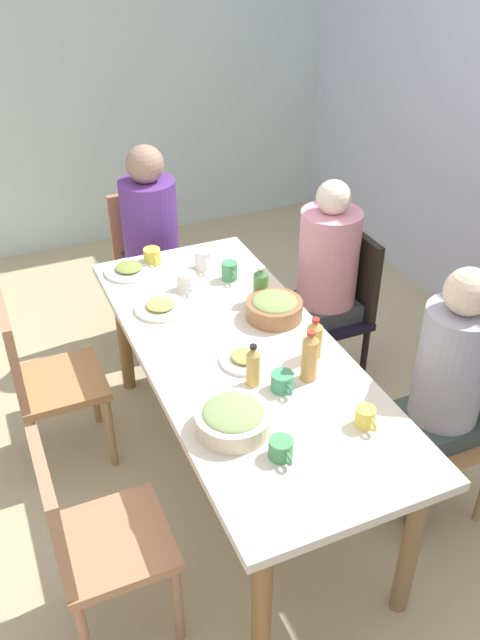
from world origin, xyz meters
name	(u,v)px	position (x,y,z in m)	size (l,w,h in m)	color
ground_plane	(240,476)	(0.00, 0.00, 0.00)	(6.57, 6.57, 0.00)	tan
wall_left	(79,68)	(-2.80, 0.00, 1.30)	(0.12, 3.97, 2.60)	silver
dining_table	(240,367)	(0.00, 0.00, 0.66)	(1.95, 0.80, 0.75)	beige
chair_0	(41,375)	(-0.49, -0.78, 0.51)	(0.40, 0.40, 0.90)	#AB7848
chair_1	(89,536)	(0.49, -0.78, 0.51)	(0.40, 0.40, 0.90)	#B27753
chair_2	(149,259)	(-1.35, 0.00, 0.51)	(0.40, 0.40, 0.90)	#AB8057
person_2	(151,230)	(-1.27, 0.00, 0.74)	(0.31, 0.31, 1.23)	#3F4546
chair_3	(338,302)	(-0.49, 0.78, 0.51)	(0.40, 0.40, 0.90)	black
person_3	(326,271)	(-0.49, 0.69, 0.72)	(0.31, 0.31, 1.21)	#3D3745
chair_4	(455,415)	(0.49, 0.78, 0.51)	(0.40, 0.40, 0.90)	#AA7547
person_4	(447,381)	(0.49, 0.69, 0.73)	(0.30, 0.30, 1.23)	#434047
plate_0	(129,269)	(-0.83, -0.25, 0.77)	(0.25, 0.25, 0.04)	white
plate_1	(245,359)	(0.08, -0.01, 0.77)	(0.21, 0.21, 0.04)	silver
plate_2	(161,307)	(-0.43, -0.21, 0.77)	(0.24, 0.24, 0.04)	silver
bowl_0	(274,307)	(-0.17, 0.24, 0.80)	(0.25, 0.25, 0.10)	#996540
bowl_1	(233,418)	(0.43, -0.21, 0.80)	(0.28, 0.28, 0.09)	beige
cup_0	(152,256)	(-0.87, -0.11, 0.79)	(0.12, 0.09, 0.08)	yellow
cup_1	(187,282)	(-0.55, -0.04, 0.80)	(0.12, 0.09, 0.09)	white
cup_2	(282,382)	(0.30, 0.05, 0.79)	(0.12, 0.09, 0.07)	#409066
cup_3	(230,271)	(-0.56, 0.19, 0.80)	(0.11, 0.08, 0.09)	#46915D
cup_4	(366,417)	(0.60, 0.23, 0.79)	(0.11, 0.07, 0.07)	#E8CD4B
cup_5	(281,449)	(0.62, -0.12, 0.79)	(0.12, 0.09, 0.07)	#479359
cup_6	(204,260)	(-0.72, 0.11, 0.80)	(0.12, 0.09, 0.10)	white
bottle_0	(253,366)	(0.23, -0.04, 0.84)	(0.05, 0.05, 0.19)	tan
bottle_1	(314,339)	(0.16, 0.26, 0.84)	(0.06, 0.06, 0.19)	gold
bottle_2	(261,285)	(-0.32, 0.24, 0.84)	(0.07, 0.07, 0.18)	#4C7F35
bottle_3	(309,357)	(0.28, 0.17, 0.86)	(0.06, 0.06, 0.22)	tan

